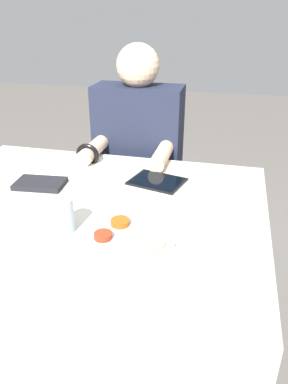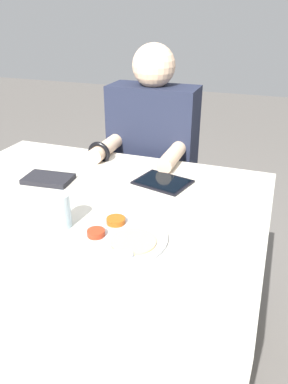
% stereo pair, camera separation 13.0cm
% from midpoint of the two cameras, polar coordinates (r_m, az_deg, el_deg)
% --- Properties ---
extents(ground_plane, '(12.00, 12.00, 0.00)m').
position_cam_midpoint_polar(ground_plane, '(1.87, -9.50, -23.39)').
color(ground_plane, '#605B56').
extents(dining_table, '(1.29, 1.01, 0.78)m').
position_cam_midpoint_polar(dining_table, '(1.60, -10.55, -14.29)').
color(dining_table, beige).
rests_on(dining_table, ground_plane).
extents(thali_tray, '(0.30, 0.30, 0.03)m').
position_cam_midpoint_polar(thali_tray, '(1.15, -5.93, -7.11)').
color(thali_tray, '#B7BABF').
rests_on(thali_tray, dining_table).
extents(red_notebook, '(0.20, 0.14, 0.02)m').
position_cam_midpoint_polar(red_notebook, '(1.56, -17.89, 1.13)').
color(red_notebook, silver).
rests_on(red_notebook, dining_table).
extents(tablet_device, '(0.24, 0.21, 0.01)m').
position_cam_midpoint_polar(tablet_device, '(1.52, -0.45, 1.60)').
color(tablet_device, black).
rests_on(tablet_device, dining_table).
extents(person_diner, '(0.44, 0.45, 1.27)m').
position_cam_midpoint_polar(person_diner, '(2.01, -2.73, 2.28)').
color(person_diner, black).
rests_on(person_diner, ground_plane).
extents(drinking_glass, '(0.07, 0.07, 0.11)m').
position_cam_midpoint_polar(drinking_glass, '(1.21, -15.26, -3.51)').
color(drinking_glass, silver).
rests_on(drinking_glass, dining_table).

